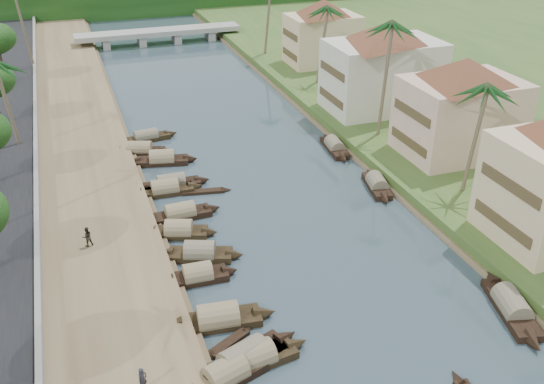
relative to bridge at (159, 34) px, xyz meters
name	(u,v)px	position (x,y,z in m)	size (l,w,h in m)	color
ground	(331,277)	(0.00, -72.00, -1.72)	(220.00, 220.00, 0.00)	#32424B
left_bank	(86,187)	(-16.00, -52.00, -1.32)	(10.00, 180.00, 0.80)	brown
right_bank	(414,137)	(19.00, -52.00, -1.12)	(16.00, 180.00, 1.20)	#335321
retaining_wall	(37,185)	(-20.20, -52.00, -0.37)	(0.40, 180.00, 1.10)	slate
bridge	(159,34)	(0.00, 0.00, 0.00)	(28.00, 4.00, 2.40)	gray
building_mid	(461,106)	(19.99, -58.00, 4.41)	(14.11, 14.11, 9.70)	beige
building_far	(383,66)	(18.99, -44.00, 4.66)	(15.59, 15.59, 10.20)	beige
building_distant	(323,31)	(19.99, -24.00, 4.16)	(12.62, 12.62, 9.20)	beige
sampan_1	(226,376)	(-10.08, -79.40, -1.31)	(7.21, 3.72, 2.12)	black
sampan_2	(252,360)	(-8.23, -78.67, -1.31)	(8.04, 2.81, 2.10)	black
sampan_3	(245,360)	(-8.67, -78.55, -1.31)	(8.54, 4.60, 2.27)	black
sampan_4	(218,319)	(-9.21, -74.35, -1.31)	(8.10, 2.57, 2.26)	black
sampan_5	(198,276)	(-9.36, -69.17, -1.31)	(6.20, 1.88, 2.00)	black
sampan_6	(200,253)	(-8.54, -66.38, -1.31)	(7.02, 3.92, 2.09)	black
sampan_7	(180,214)	(-8.74, -59.86, -1.31)	(7.46, 1.93, 2.00)	black
sampan_8	(179,231)	(-9.42, -62.65, -1.31)	(6.64, 3.59, 2.04)	black
sampan_9	(171,184)	(-8.36, -53.99, -1.31)	(7.60, 1.79, 1.95)	black
sampan_10	(165,190)	(-9.15, -54.99, -1.31)	(7.28, 1.91, 2.02)	black
sampan_11	(162,160)	(-8.22, -48.35, -1.31)	(7.51, 3.12, 2.12)	black
sampan_12	(146,138)	(-8.87, -41.96, -1.32)	(7.49, 2.30, 1.82)	black
sampan_13	(140,150)	(-9.98, -45.25, -1.31)	(7.13, 3.66, 1.97)	black
sampan_14	(511,307)	(9.86, -79.72, -1.31)	(3.77, 8.82, 2.12)	black
sampan_15	(377,185)	(9.85, -60.60, -1.31)	(2.83, 7.20, 1.93)	black
sampan_16	(335,147)	(9.77, -51.21, -1.32)	(2.11, 7.62, 1.88)	black
canoe_1	(229,343)	(-9.08, -76.45, -1.62)	(4.11, 2.64, 0.69)	black
canoe_2	(203,192)	(-5.81, -55.99, -1.62)	(5.39, 1.68, 0.78)	black
palm_1	(481,90)	(16.00, -65.38, 8.82)	(3.20, 3.20, 11.11)	brown
palm_2	(388,27)	(15.00, -51.23, 11.03)	(3.20, 3.20, 13.42)	brown
palm_3	(321,10)	(16.00, -32.30, 9.03)	(3.20, 3.20, 11.32)	brown
palm_6	(1,65)	(-22.00, -41.48, 8.04)	(3.20, 3.20, 10.10)	brown
tree_6	(408,56)	(24.00, -40.96, 4.59)	(4.06, 4.06, 6.90)	#473528
person_near	(143,380)	(-14.79, -79.29, -0.14)	(0.57, 0.38, 1.57)	#26252D
person_far	(87,237)	(-16.57, -62.99, -0.12)	(0.78, 0.61, 1.61)	#2E2A20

